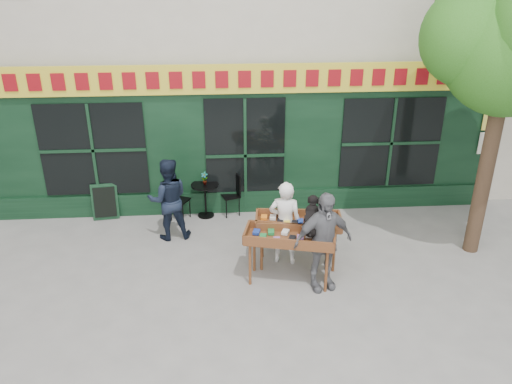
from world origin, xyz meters
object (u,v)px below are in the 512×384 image
at_px(woman, 285,223).
at_px(bistro_table, 205,194).
at_px(book_cart_center, 290,240).
at_px(man_right, 323,242).
at_px(man_left, 168,199).
at_px(dog, 312,216).
at_px(book_cart_right, 298,225).

distance_m(woman, bistro_table, 2.51).
xyz_separation_m(book_cart_center, man_right, (0.53, -0.21, 0.06)).
height_order(book_cart_center, man_left, man_left).
distance_m(dog, woman, 0.92).
bearing_deg(bistro_table, man_right, -54.75).
xyz_separation_m(book_cart_right, bistro_table, (-1.72, 2.11, -0.28)).
bearing_deg(man_right, book_cart_right, 98.41).
bearing_deg(book_cart_right, dog, -71.46).
height_order(book_cart_center, bistro_table, book_cart_center).
bearing_deg(man_left, woman, 144.80).
height_order(book_cart_center, woman, woman).
bearing_deg(dog, book_cart_center, -174.49).
bearing_deg(dog, woman, 130.21).
distance_m(book_cart_center, woman, 0.65).
relative_size(book_cart_center, bistro_table, 2.11).
bearing_deg(woman, dog, 130.21).
height_order(book_cart_center, dog, dog).
bearing_deg(book_cart_right, man_left, 160.06).
distance_m(book_cart_right, man_left, 2.71).
relative_size(book_cart_center, man_left, 0.95).
relative_size(woman, book_cart_right, 1.03).
xyz_separation_m(book_cart_center, bistro_table, (-1.50, 2.65, -0.28)).
distance_m(book_cart_center, dog, 0.59).
bearing_deg(man_right, man_left, 130.85).
distance_m(dog, bistro_table, 3.35).
xyz_separation_m(woman, man_left, (-2.20, 1.10, 0.04)).
distance_m(dog, man_left, 3.15).
distance_m(woman, man_left, 2.46).
distance_m(book_cart_center, book_cart_right, 0.58).
bearing_deg(book_cart_right, book_cart_center, -106.08).
bearing_deg(book_cart_center, bistro_table, 133.09).
distance_m(book_cart_right, man_right, 0.81).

